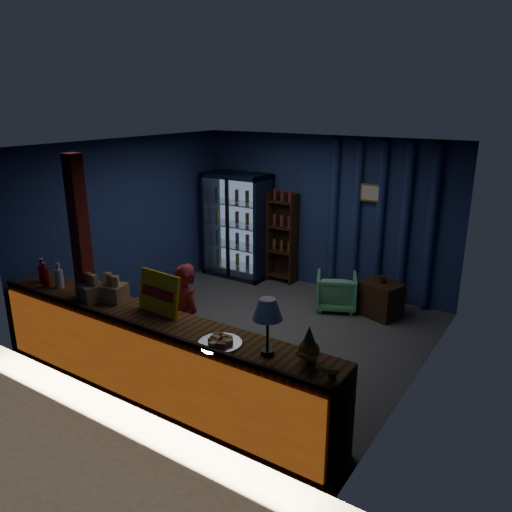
{
  "coord_description": "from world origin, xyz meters",
  "views": [
    {
      "loc": [
        3.57,
        -5.34,
        3.15
      ],
      "look_at": [
        0.2,
        -0.2,
        1.21
      ],
      "focal_mm": 35.0,
      "sensor_mm": 36.0,
      "label": 1
    }
  ],
  "objects_px": {
    "green_chair": "(336,291)",
    "table_lamp": "(268,311)",
    "pastry_tray": "(220,342)",
    "shopkeeper": "(185,321)"
  },
  "relations": [
    {
      "from": "shopkeeper",
      "to": "pastry_tray",
      "type": "xyz_separation_m",
      "value": [
        1.0,
        -0.64,
        0.29
      ]
    },
    {
      "from": "green_chair",
      "to": "table_lamp",
      "type": "relative_size",
      "value": 1.16
    },
    {
      "from": "pastry_tray",
      "to": "shopkeeper",
      "type": "bearing_deg",
      "value": 147.58
    },
    {
      "from": "shopkeeper",
      "to": "table_lamp",
      "type": "relative_size",
      "value": 2.56
    },
    {
      "from": "green_chair",
      "to": "pastry_tray",
      "type": "distance_m",
      "value": 3.5
    },
    {
      "from": "green_chair",
      "to": "table_lamp",
      "type": "bearing_deg",
      "value": 78.87
    },
    {
      "from": "green_chair",
      "to": "pastry_tray",
      "type": "height_order",
      "value": "pastry_tray"
    },
    {
      "from": "green_chair",
      "to": "pastry_tray",
      "type": "bearing_deg",
      "value": 70.91
    },
    {
      "from": "shopkeeper",
      "to": "green_chair",
      "type": "xyz_separation_m",
      "value": [
        0.67,
        2.78,
        -0.4
      ]
    },
    {
      "from": "table_lamp",
      "to": "green_chair",
      "type": "bearing_deg",
      "value": 103.59
    }
  ]
}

